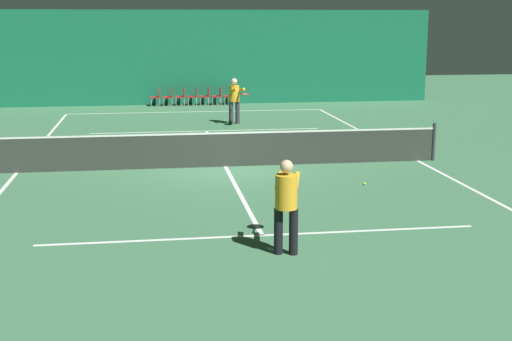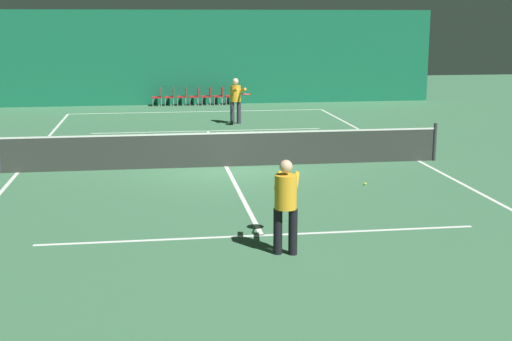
% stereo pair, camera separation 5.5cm
% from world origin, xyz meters
% --- Properties ---
extents(ground_plane, '(60.00, 60.00, 0.00)m').
position_xyz_m(ground_plane, '(0.00, 0.00, 0.00)').
color(ground_plane, '#3D704C').
extents(backdrop_curtain, '(23.00, 0.12, 4.37)m').
position_xyz_m(backdrop_curtain, '(0.00, 14.74, 2.19)').
color(backdrop_curtain, '#146042').
rests_on(backdrop_curtain, ground).
extents(court_line_baseline_far, '(11.00, 0.10, 0.00)m').
position_xyz_m(court_line_baseline_far, '(0.00, 11.90, 0.00)').
color(court_line_baseline_far, white).
rests_on(court_line_baseline_far, ground).
extents(court_line_service_far, '(8.25, 0.10, 0.00)m').
position_xyz_m(court_line_service_far, '(0.00, 6.40, 0.00)').
color(court_line_service_far, white).
rests_on(court_line_service_far, ground).
extents(court_line_service_near, '(8.25, 0.10, 0.00)m').
position_xyz_m(court_line_service_near, '(0.00, -6.40, 0.00)').
color(court_line_service_near, white).
rests_on(court_line_service_near, ground).
extents(court_line_sideline_left, '(0.10, 23.80, 0.00)m').
position_xyz_m(court_line_sideline_left, '(-5.50, 0.00, 0.00)').
color(court_line_sideline_left, white).
rests_on(court_line_sideline_left, ground).
extents(court_line_sideline_right, '(0.10, 23.80, 0.00)m').
position_xyz_m(court_line_sideline_right, '(5.50, 0.00, 0.00)').
color(court_line_sideline_right, white).
rests_on(court_line_sideline_right, ground).
extents(court_line_centre, '(0.10, 12.80, 0.00)m').
position_xyz_m(court_line_centre, '(0.00, 0.00, 0.00)').
color(court_line_centre, white).
rests_on(court_line_centre, ground).
extents(tennis_net, '(12.00, 0.10, 1.07)m').
position_xyz_m(tennis_net, '(0.00, 0.00, 0.51)').
color(tennis_net, '#2D332D').
rests_on(tennis_net, ground).
extents(player_near, '(0.69, 1.39, 1.65)m').
position_xyz_m(player_near, '(0.25, -7.47, 0.96)').
color(player_near, black).
rests_on(player_near, ground).
extents(player_far, '(0.75, 1.43, 1.75)m').
position_xyz_m(player_far, '(1.22, 8.00, 1.02)').
color(player_far, '#2D2D38').
rests_on(player_far, ground).
extents(courtside_chair_0, '(0.44, 0.44, 0.84)m').
position_xyz_m(courtside_chair_0, '(-1.65, 14.19, 0.49)').
color(courtside_chair_0, '#99999E').
rests_on(courtside_chair_0, ground).
extents(courtside_chair_1, '(0.44, 0.44, 0.84)m').
position_xyz_m(courtside_chair_1, '(-1.09, 14.19, 0.49)').
color(courtside_chair_1, '#99999E').
rests_on(courtside_chair_1, ground).
extents(courtside_chair_2, '(0.44, 0.44, 0.84)m').
position_xyz_m(courtside_chair_2, '(-0.52, 14.19, 0.49)').
color(courtside_chair_2, '#99999E').
rests_on(courtside_chair_2, ground).
extents(courtside_chair_3, '(0.44, 0.44, 0.84)m').
position_xyz_m(courtside_chair_3, '(0.04, 14.19, 0.49)').
color(courtside_chair_3, '#99999E').
rests_on(courtside_chair_3, ground).
extents(courtside_chair_4, '(0.44, 0.44, 0.84)m').
position_xyz_m(courtside_chair_4, '(0.61, 14.19, 0.49)').
color(courtside_chair_4, '#99999E').
rests_on(courtside_chair_4, ground).
extents(courtside_chair_5, '(0.44, 0.44, 0.84)m').
position_xyz_m(courtside_chair_5, '(1.17, 14.19, 0.49)').
color(courtside_chair_5, '#99999E').
rests_on(courtside_chair_5, ground).
extents(courtside_chair_6, '(0.44, 0.44, 0.84)m').
position_xyz_m(courtside_chair_6, '(1.74, 14.19, 0.49)').
color(courtside_chair_6, '#99999E').
rests_on(courtside_chair_6, ground).
extents(tennis_ball, '(0.07, 0.07, 0.07)m').
position_xyz_m(tennis_ball, '(3.11, -2.71, 0.03)').
color(tennis_ball, '#D1DB33').
rests_on(tennis_ball, ground).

